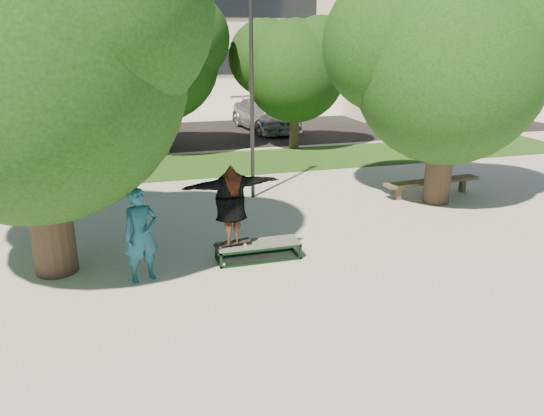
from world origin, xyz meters
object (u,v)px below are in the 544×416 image
object	(u,v)px
lamppost	(252,91)
car_grey	(135,127)
car_silver_b	(265,115)
car_dark	(63,129)
tree_right	(445,57)
tree_left	(22,48)
car_silver_a	(100,123)
bench	(432,183)
bystander	(141,235)
grind_box	(258,251)

from	to	relation	value
lamppost	car_grey	xyz separation A→B (m)	(-3.00, 9.35, -2.36)
car_silver_b	car_dark	bearing A→B (deg)	-177.34
tree_right	car_grey	world-z (taller)	tree_right
lamppost	car_grey	size ratio (longest dim) A/B	1.08
tree_left	car_silver_b	size ratio (longest dim) A/B	1.33
tree_right	car_dark	distance (m)	16.30
lamppost	car_silver_a	size ratio (longest dim) A/B	1.46
tree_right	bench	bearing A→B (deg)	58.84
bystander	grind_box	bearing A→B (deg)	-10.81
bench	car_grey	size ratio (longest dim) A/B	0.56
car_silver_a	car_grey	xyz separation A→B (m)	(1.50, -2.15, 0.08)
grind_box	car_dark	xyz separation A→B (m)	(-4.95, 14.27, 0.56)
grind_box	car_silver_b	size ratio (longest dim) A/B	0.34
car_grey	tree_right	bearing A→B (deg)	-51.38
bench	car_dark	distance (m)	15.80
tree_left	tree_right	bearing A→B (deg)	11.03
tree_right	car_grey	size ratio (longest dim) A/B	1.15
grind_box	car_dark	size ratio (longest dim) A/B	0.39
tree_left	car_silver_a	distance (m)	15.87
tree_right	bystander	distance (m)	9.46
car_silver_b	grind_box	bearing A→B (deg)	-113.36
lamppost	car_silver_a	world-z (taller)	lamppost
lamppost	car_silver_a	bearing A→B (deg)	111.37
bystander	bench	xyz separation A→B (m)	(8.74, 3.49, -0.54)
lamppost	car_dark	distance (m)	11.67
lamppost	bench	bearing A→B (deg)	-14.87
tree_left	grind_box	bearing A→B (deg)	-8.69
lamppost	grind_box	world-z (taller)	lamppost
bench	car_dark	bearing A→B (deg)	130.81
grind_box	car_grey	distance (m)	14.06
lamppost	car_silver_b	size ratio (longest dim) A/B	1.14
car_silver_a	bystander	bearing A→B (deg)	-91.60
car_silver_a	car_silver_b	distance (m)	8.07
car_grey	bench	bearing A→B (deg)	-49.00
bystander	car_grey	xyz separation A→B (m)	(0.50, 14.23, -0.16)
tree_left	car_grey	bearing A→B (deg)	80.19
tree_left	bench	world-z (taller)	tree_left
tree_right	car_dark	size ratio (longest dim) A/B	1.43
bench	car_silver_b	distance (m)	12.89
tree_right	bench	distance (m)	3.74
bystander	bench	distance (m)	9.42
lamppost	bystander	bearing A→B (deg)	-125.66
lamppost	bench	world-z (taller)	lamppost
bench	car_silver_a	distance (m)	16.16
tree_right	car_grey	xyz separation A→B (m)	(-7.92, 11.27, -3.30)
car_grey	tree_left	bearing A→B (deg)	-96.28
lamppost	bystander	xyz separation A→B (m)	(-3.50, -4.88, -2.20)
bystander	car_grey	bearing A→B (deg)	69.61
car_dark	car_silver_b	size ratio (longest dim) A/B	0.85
bench	car_grey	bearing A→B (deg)	122.96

